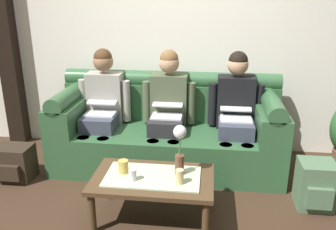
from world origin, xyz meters
The scene contains 14 objects.
ground_plane centered at (0.00, 0.00, 0.00)m, with size 14.00×14.00×0.00m, color #382619.
back_wall_patterned centered at (0.00, 1.70, 1.45)m, with size 6.00×0.12×2.90m, color silver.
timber_pillar centered at (-1.92, 1.58, 1.45)m, with size 0.20×0.20×2.90m, color black.
couch centered at (0.00, 1.17, 0.37)m, with size 2.34×0.88×0.96m.
person_left centered at (-0.69, 1.17, 0.66)m, with size 0.56×0.67×1.22m.
person_middle centered at (0.00, 1.16, 0.66)m, with size 0.56×0.67×1.22m.
person_right centered at (0.69, 1.17, 0.66)m, with size 0.56×0.67×1.22m.
coffee_table centered at (0.00, 0.16, 0.33)m, with size 0.97×0.58×0.39m.
flower_vase centered at (0.21, 0.22, 0.63)m, with size 0.10×0.10×0.42m.
cup_near_left centered at (0.22, 0.07, 0.45)m, with size 0.06×0.06×0.12m, color #DBB77A.
cup_near_right centered at (-0.24, 0.19, 0.44)m, with size 0.08×0.08×0.11m, color gold.
cup_far_center centered at (-0.14, 0.07, 0.44)m, with size 0.06×0.06×0.09m, color silver.
backpack_left centered at (-1.47, 0.63, 0.17)m, with size 0.35×0.30×0.35m.
backpack_right centered at (1.36, 0.50, 0.21)m, with size 0.30×0.32×0.42m.
Camera 1 is at (0.43, -2.32, 1.78)m, focal length 38.03 mm.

